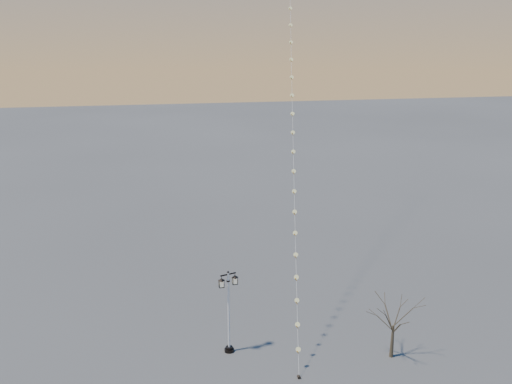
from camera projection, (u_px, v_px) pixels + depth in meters
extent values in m
plane|color=#474747|center=(268.00, 374.00, 33.68)|extent=(300.00, 300.00, 0.00)
cylinder|color=black|center=(229.00, 350.00, 36.17)|extent=(0.64, 0.64, 0.18)
cylinder|color=black|center=(229.00, 348.00, 36.12)|extent=(0.46, 0.46, 0.16)
cylinder|color=silver|center=(229.00, 310.00, 35.37)|extent=(0.15, 0.15, 5.40)
cylinder|color=black|center=(228.00, 281.00, 34.81)|extent=(0.23, 0.23, 0.07)
cube|color=black|center=(228.00, 274.00, 34.68)|extent=(1.06, 0.39, 0.07)
sphere|color=black|center=(228.00, 272.00, 34.65)|extent=(0.16, 0.16, 0.16)
pyramid|color=black|center=(221.00, 278.00, 34.51)|extent=(0.51, 0.51, 0.16)
cube|color=beige|center=(221.00, 283.00, 34.60)|extent=(0.30, 0.30, 0.39)
cube|color=black|center=(221.00, 287.00, 34.66)|extent=(0.34, 0.34, 0.05)
pyramid|color=black|center=(235.00, 275.00, 34.95)|extent=(0.51, 0.51, 0.16)
cube|color=beige|center=(235.00, 280.00, 35.05)|extent=(0.30, 0.30, 0.39)
cube|color=black|center=(235.00, 283.00, 35.11)|extent=(0.34, 0.34, 0.05)
cone|color=#3C3324|center=(392.00, 341.00, 35.28)|extent=(0.27, 0.27, 2.28)
cylinder|color=black|center=(299.00, 377.00, 33.26)|extent=(0.20, 0.20, 0.20)
cylinder|color=black|center=(299.00, 377.00, 33.26)|extent=(0.03, 0.03, 0.26)
cone|color=orange|center=(291.00, 20.00, 44.46)|extent=(0.08, 0.08, 0.29)
cylinder|color=white|center=(299.00, 370.00, 33.13)|extent=(0.02, 0.02, 0.82)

